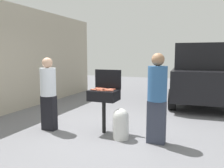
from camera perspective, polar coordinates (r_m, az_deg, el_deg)
The scene contains 24 objects.
ground_plane at distance 5.08m, azimuth -1.78°, elevation -11.85°, with size 24.00×24.00×0.00m, color slate.
house_wall_side at distance 7.51m, azimuth -21.98°, elevation 6.03°, with size 0.24×8.00×3.13m, color #B2A893.
bbq_grill at distance 4.82m, azimuth -2.06°, elevation -3.24°, with size 0.60×0.44×0.93m.
grill_lid_open at distance 4.96m, azimuth -1.03°, elevation 1.21°, with size 0.60×0.05×0.42m, color black.
hot_dog_0 at distance 4.91m, azimuth -2.35°, elevation -1.19°, with size 0.03×0.03×0.13m, color #B74C33.
hot_dog_1 at distance 4.78m, azimuth -0.27°, elevation -1.40°, with size 0.03×0.03×0.13m, color #C6593D.
hot_dog_2 at distance 4.80m, azimuth -3.08°, elevation -1.38°, with size 0.03×0.03×0.13m, color #AD4228.
hot_dog_3 at distance 4.65m, azimuth -0.42°, elevation -1.67°, with size 0.03×0.03×0.13m, color #C6593D.
hot_dog_4 at distance 4.82m, azimuth -4.47°, elevation -1.36°, with size 0.03×0.03×0.13m, color #C6593D.
hot_dog_5 at distance 4.93m, azimuth -3.60°, elevation -1.16°, with size 0.03×0.03×0.13m, color #B74C33.
hot_dog_6 at distance 4.66m, azimuth -1.63°, elevation -1.65°, with size 0.03×0.03×0.13m, color #AD4228.
hot_dog_7 at distance 4.83m, azimuth -0.59°, elevation -1.33°, with size 0.03×0.03×0.13m, color #B74C33.
hot_dog_8 at distance 4.78m, azimuth -4.74°, elevation -1.44°, with size 0.03×0.03×0.13m, color #AD4228.
hot_dog_9 at distance 4.85m, azimuth -3.14°, elevation -1.30°, with size 0.03×0.03×0.13m, color #C6593D.
hot_dog_10 at distance 4.72m, azimuth -0.95°, elevation -1.52°, with size 0.03×0.03×0.13m, color #AD4228.
hot_dog_11 at distance 4.67m, azimuth -3.05°, elevation -1.64°, with size 0.03×0.03×0.13m, color #C6593D.
hot_dog_12 at distance 4.76m, azimuth -1.15°, elevation -1.45°, with size 0.03×0.03×0.13m, color #AD4228.
hot_dog_13 at distance 4.84m, azimuth 0.17°, elevation -1.30°, with size 0.03×0.03×0.13m, color #AD4228.
hot_dog_14 at distance 4.93m, azimuth -2.06°, elevation -1.15°, with size 0.03×0.03×0.13m, color #B74C33.
hot_dog_15 at distance 4.99m, azimuth -3.41°, elevation -1.04°, with size 0.03×0.03×0.13m, color #AD4228.
propane_tank at distance 4.58m, azimuth 2.22°, elevation -9.82°, with size 0.32×0.32×0.62m.
person_left at distance 5.18m, azimuth -15.71°, elevation -1.75°, with size 0.34×0.34×1.61m.
person_right at distance 4.31m, azimuth 11.27°, elevation -2.76°, with size 0.36×0.36×1.71m.
parked_minivan at distance 8.53m, azimuth 21.73°, elevation 2.50°, with size 2.30×4.53×2.02m.
Camera 1 is at (1.98, -4.37, 1.67)m, focal length 36.37 mm.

